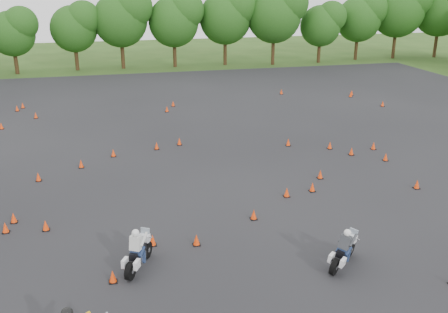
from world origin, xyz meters
TOP-DOWN VIEW (x-y plane):
  - ground at (0.00, 0.00)m, footprint 140.00×140.00m
  - asphalt_pad at (0.00, 6.00)m, footprint 62.00×62.00m
  - treeline at (5.57, 34.85)m, footprint 87.37×32.51m
  - traffic_cones at (-0.56, 5.87)m, footprint 36.43×32.96m
  - rider_grey at (2.18, -5.57)m, footprint 2.01×1.91m
  - rider_white at (-5.19, -3.97)m, footprint 1.61×2.25m

SIDE VIEW (x-z plane):
  - ground at x=0.00m, z-range 0.00..0.00m
  - asphalt_pad at x=0.00m, z-range 0.01..0.01m
  - traffic_cones at x=-0.56m, z-range 0.01..0.46m
  - rider_grey at x=2.18m, z-range 0.00..1.64m
  - rider_white at x=-5.19m, z-range 0.00..1.70m
  - treeline at x=5.57m, z-range -0.80..10.11m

